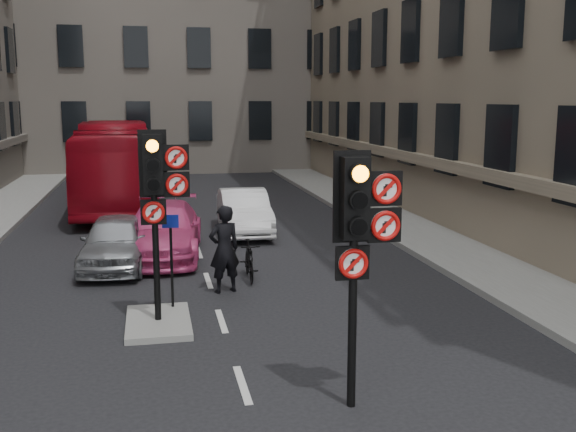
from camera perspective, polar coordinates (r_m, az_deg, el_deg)
name	(u,v)px	position (r m, az deg, el deg)	size (l,w,h in m)	color
pavement_right	(426,233)	(21.65, 11.62, -1.40)	(3.00, 50.00, 0.16)	gray
centre_island	(158,322)	(13.18, -10.92, -8.82)	(1.20, 2.00, 0.12)	gray
building_far	(165,7)	(45.87, -10.40, 16.97)	(30.00, 14.00, 20.00)	slate
signal_near	(360,225)	(9.07, 6.14, -0.76)	(0.91, 0.40, 3.58)	black
signal_far	(158,184)	(12.58, -10.92, 2.66)	(0.91, 0.40, 3.58)	black
car_silver	(115,242)	(17.66, -14.40, -2.11)	(1.58, 3.92, 1.33)	#94979B
car_white	(244,212)	(21.52, -3.74, 0.37)	(1.46, 4.18, 1.38)	white
car_pink	(163,230)	(18.62, -10.53, -1.20)	(2.00, 4.92, 1.43)	#CB3B78
bus_red	(115,164)	(27.87, -14.41, 4.31)	(2.81, 12.02, 3.35)	maroon
motorcycle	(249,260)	(16.04, -3.31, -3.76)	(0.44, 1.55, 0.93)	black
motorcyclist	(224,249)	(14.91, -5.42, -2.81)	(0.71, 0.47, 1.96)	black
info_sign	(171,248)	(13.55, -9.87, -2.67)	(0.33, 0.11, 1.88)	black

